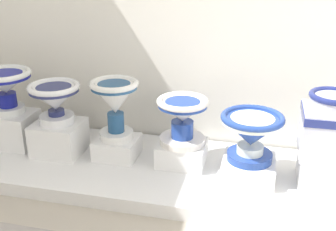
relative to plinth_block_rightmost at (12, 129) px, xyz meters
The scene contains 13 objects.
display_platform 1.13m from the plinth_block_rightmost, ahead, with size 2.74×0.96×0.10m, color white.
plinth_block_rightmost is the anchor object (origin of this frame).
antique_toilet_rightmost 0.37m from the plinth_block_rightmost, ahead, with size 0.40×0.40×0.33m.
plinth_block_tall_cobalt 0.42m from the plinth_block_rightmost, ahead, with size 0.35×0.32×0.24m, color white.
antique_toilet_tall_cobalt 0.51m from the plinth_block_rightmost, ahead, with size 0.37×0.37×0.30m.
plinth_block_slender_white 0.86m from the plinth_block_rightmost, ahead, with size 0.31×0.28×0.15m, color white.
antique_toilet_slender_white 0.91m from the plinth_block_rightmost, ahead, with size 0.34×0.34×0.44m.
plinth_block_squat_floral 1.34m from the plinth_block_rightmost, ahead, with size 0.34×0.30×0.16m, color white.
antique_toilet_squat_floral 1.36m from the plinth_block_rightmost, ahead, with size 0.36×0.36×0.33m.
plinth_block_pale_glazed 1.82m from the plinth_block_rightmost, ahead, with size 0.34×0.33×0.14m, color white.
antique_toilet_pale_glazed 1.83m from the plinth_block_rightmost, ahead, with size 0.41×0.41×0.32m.
plinth_block_leftmost 2.29m from the plinth_block_rightmost, ahead, with size 0.30×0.37×0.22m, color white.
antique_toilet_leftmost 2.30m from the plinth_block_rightmost, ahead, with size 0.34×0.34×0.41m.
Camera 1 is at (2.41, 0.14, 1.54)m, focal length 44.18 mm.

